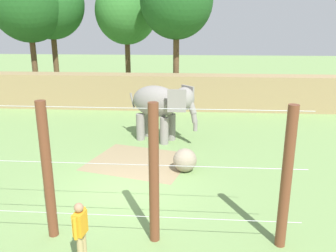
{
  "coord_description": "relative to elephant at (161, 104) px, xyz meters",
  "views": [
    {
      "loc": [
        2.4,
        -10.86,
        5.52
      ],
      "look_at": [
        1.32,
        3.36,
        1.4
      ],
      "focal_mm": 36.82,
      "sensor_mm": 36.0,
      "label": 1
    }
  ],
  "objects": [
    {
      "name": "tree_far_left",
      "position": [
        -9.96,
        11.9,
        5.39
      ],
      "size": [
        5.31,
        5.31,
        10.07
      ],
      "color": "brown",
      "rests_on": "ground"
    },
    {
      "name": "tree_left_of_centre",
      "position": [
        0.24,
        9.42,
        5.43
      ],
      "size": [
        5.19,
        5.19,
        10.06
      ],
      "color": "brown",
      "rests_on": "ground"
    },
    {
      "name": "cable_fence",
      "position": [
        -0.79,
        -8.37,
        0.03
      ],
      "size": [
        10.47,
        0.27,
        3.78
      ],
      "color": "brown",
      "rests_on": "ground"
    },
    {
      "name": "enrichment_ball",
      "position": [
        1.31,
        -3.74,
        -1.4
      ],
      "size": [
        0.93,
        0.93,
        0.93
      ],
      "primitive_type": "sphere",
      "color": "gray",
      "rests_on": "ground"
    },
    {
      "name": "zookeeper",
      "position": [
        -0.96,
        -9.57,
        -0.94
      ],
      "size": [
        0.27,
        0.59,
        1.67
      ],
      "color": "tan",
      "rests_on": "ground"
    },
    {
      "name": "tree_behind_wall",
      "position": [
        -11.17,
        10.55,
        5.39
      ],
      "size": [
        5.68,
        5.68,
        10.27
      ],
      "color": "brown",
      "rests_on": "ground"
    },
    {
      "name": "embankment_wall",
      "position": [
        -0.8,
        7.1,
        -0.68
      ],
      "size": [
        36.0,
        1.8,
        2.36
      ],
      "primitive_type": "cube",
      "color": "#997F56",
      "rests_on": "ground"
    },
    {
      "name": "ground_plane",
      "position": [
        -0.8,
        -5.55,
        -1.87
      ],
      "size": [
        120.0,
        120.0,
        0.0
      ],
      "primitive_type": "plane",
      "color": "#759956"
    },
    {
      "name": "dirt_patch",
      "position": [
        -0.66,
        -2.88,
        -1.86
      ],
      "size": [
        4.76,
        4.32,
        0.01
      ],
      "primitive_type": "cube",
      "rotation": [
        0.0,
        0.0,
        -0.26
      ],
      "color": "#937F5B",
      "rests_on": "ground"
    },
    {
      "name": "tree_right_of_centre",
      "position": [
        -4.12,
        13.27,
        4.86
      ],
      "size": [
        5.15,
        5.15,
        9.45
      ],
      "color": "brown",
      "rests_on": "ground"
    },
    {
      "name": "elephant",
      "position": [
        0.0,
        0.0,
        0.0
      ],
      "size": [
        3.53,
        2.45,
        2.82
      ],
      "color": "gray",
      "rests_on": "ground"
    }
  ]
}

